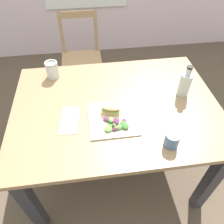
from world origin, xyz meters
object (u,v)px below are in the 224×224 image
(dining_table, at_px, (116,118))
(plate_lunch, at_px, (113,119))
(mason_jar_iced_tea, at_px, (52,70))
(cup_extra_side, at_px, (172,140))
(chair_wooden_far, at_px, (82,59))
(fork_on_napkin, at_px, (70,117))
(bottle_cold_brew, at_px, (185,85))
(sandwich_half_front, at_px, (111,110))

(dining_table, distance_m, plate_lunch, 0.18)
(mason_jar_iced_tea, relative_size, cup_extra_side, 1.42)
(plate_lunch, bearing_deg, dining_table, 73.54)
(chair_wooden_far, relative_size, plate_lunch, 3.16)
(cup_extra_side, bearing_deg, dining_table, 125.03)
(fork_on_napkin, height_order, mason_jar_iced_tea, mason_jar_iced_tea)
(plate_lunch, height_order, cup_extra_side, cup_extra_side)
(chair_wooden_far, xyz_separation_m, mason_jar_iced_tea, (-0.19, -0.68, 0.34))
(dining_table, height_order, mason_jar_iced_tea, mason_jar_iced_tea)
(fork_on_napkin, bearing_deg, mason_jar_iced_tea, 105.22)
(dining_table, relative_size, bottle_cold_brew, 5.97)
(bottle_cold_brew, relative_size, cup_extra_side, 2.56)
(plate_lunch, relative_size, bottle_cold_brew, 1.31)
(bottle_cold_brew, bearing_deg, chair_wooden_far, 122.95)
(sandwich_half_front, xyz_separation_m, fork_on_napkin, (-0.24, 0.00, -0.03))
(chair_wooden_far, bearing_deg, fork_on_napkin, -94.06)
(dining_table, bearing_deg, mason_jar_iced_tea, 139.19)
(plate_lunch, xyz_separation_m, cup_extra_side, (0.27, -0.21, 0.04))
(dining_table, height_order, chair_wooden_far, chair_wooden_far)
(dining_table, bearing_deg, fork_on_napkin, -164.64)
(plate_lunch, distance_m, sandwich_half_front, 0.05)
(plate_lunch, bearing_deg, cup_extra_side, -38.40)
(bottle_cold_brew, bearing_deg, dining_table, -175.11)
(dining_table, height_order, plate_lunch, plate_lunch)
(chair_wooden_far, bearing_deg, sandwich_half_front, -81.69)
(fork_on_napkin, relative_size, bottle_cold_brew, 0.88)
(plate_lunch, height_order, sandwich_half_front, sandwich_half_front)
(dining_table, relative_size, mason_jar_iced_tea, 10.78)
(bottle_cold_brew, height_order, cup_extra_side, bottle_cold_brew)
(sandwich_half_front, height_order, mason_jar_iced_tea, mason_jar_iced_tea)
(sandwich_half_front, xyz_separation_m, bottle_cold_brew, (0.48, 0.11, 0.03))
(chair_wooden_far, height_order, mason_jar_iced_tea, chair_wooden_far)
(fork_on_napkin, bearing_deg, sandwich_half_front, -0.21)
(mason_jar_iced_tea, xyz_separation_m, cup_extra_side, (0.63, -0.67, -0.01))
(mason_jar_iced_tea, bearing_deg, fork_on_napkin, -74.78)
(dining_table, relative_size, cup_extra_side, 15.31)
(sandwich_half_front, relative_size, cup_extra_side, 1.44)
(plate_lunch, relative_size, fork_on_napkin, 1.48)
(dining_table, bearing_deg, sandwich_half_front, -118.39)
(plate_lunch, bearing_deg, bottle_cold_brew, 18.52)
(dining_table, xyz_separation_m, bottle_cold_brew, (0.43, 0.04, 0.19))
(bottle_cold_brew, bearing_deg, plate_lunch, -161.48)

